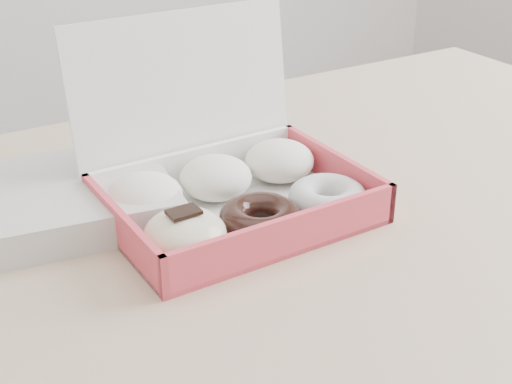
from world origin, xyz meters
TOP-DOWN VIEW (x-y plane):
  - table at (0.00, 0.00)m, footprint 1.20×0.80m
  - donut_box at (-0.18, 0.00)m, footprint 0.31×0.27m
  - newspapers at (-0.36, 0.10)m, footprint 0.29×0.24m

SIDE VIEW (x-z plane):
  - table at x=0.00m, z-range 0.30..1.05m
  - newspapers at x=-0.36m, z-range 0.75..0.79m
  - donut_box at x=-0.18m, z-range 0.67..0.90m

